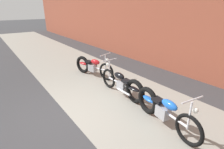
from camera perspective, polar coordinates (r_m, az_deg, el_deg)
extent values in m
plane|color=#38383A|center=(4.69, -13.20, -13.85)|extent=(80.00, 80.00, 0.00)
cube|color=gray|center=(5.47, 3.90, -7.83)|extent=(36.00, 3.50, 0.01)
cube|color=brown|center=(7.50, 26.31, 18.98)|extent=(36.00, 0.50, 5.25)
torus|color=black|center=(6.67, -1.84, 0.93)|extent=(0.68, 0.26, 0.68)
torus|color=black|center=(7.51, -9.50, 3.22)|extent=(0.74, 0.32, 0.73)
cylinder|color=silver|center=(7.06, -5.90, 2.35)|extent=(1.20, 0.39, 0.06)
cube|color=#99999E|center=(7.13, -6.36, 2.18)|extent=(0.37, 0.30, 0.28)
ellipsoid|color=red|center=(6.94, -5.50, 4.10)|extent=(0.47, 0.30, 0.20)
ellipsoid|color=red|center=(7.46, -9.26, 3.58)|extent=(0.47, 0.29, 0.10)
cube|color=black|center=(7.20, -7.58, 4.15)|extent=(0.32, 0.27, 0.08)
cylinder|color=silver|center=(6.59, -2.14, 3.53)|extent=(0.05, 0.05, 0.62)
cylinder|color=silver|center=(6.49, -2.18, 6.56)|extent=(0.19, 0.57, 0.03)
sphere|color=white|center=(6.48, -1.48, 4.88)|extent=(0.11, 0.11, 0.11)
cylinder|color=silver|center=(7.42, -6.86, 2.26)|extent=(0.55, 0.21, 0.06)
torus|color=black|center=(6.04, -1.07, -1.27)|extent=(0.68, 0.08, 0.68)
torus|color=black|center=(5.13, 7.49, -5.46)|extent=(0.73, 0.13, 0.73)
cylinder|color=silver|center=(5.56, 2.85, -2.94)|extent=(1.24, 0.06, 0.06)
cube|color=#99999E|center=(5.52, 3.37, -3.59)|extent=(0.32, 0.22, 0.28)
ellipsoid|color=black|center=(5.52, 2.37, -0.40)|extent=(0.44, 0.19, 0.20)
ellipsoid|color=black|center=(5.13, 7.13, -4.66)|extent=(0.44, 0.18, 0.10)
cube|color=black|center=(5.29, 4.82, -2.15)|extent=(0.28, 0.20, 0.08)
cylinder|color=silver|center=(5.90, -0.86, 1.39)|extent=(0.04, 0.04, 0.62)
cylinder|color=silver|center=(5.79, -0.88, 4.75)|extent=(0.04, 0.58, 0.03)
sphere|color=white|center=(5.92, -1.44, 3.30)|extent=(0.11, 0.11, 0.11)
cylinder|color=silver|center=(5.30, 3.78, -5.66)|extent=(0.55, 0.06, 0.06)
torus|color=black|center=(4.00, 23.76, -16.20)|extent=(0.68, 0.18, 0.68)
torus|color=black|center=(4.72, 11.53, -8.26)|extent=(0.74, 0.23, 0.73)
cylinder|color=silver|center=(4.31, 17.09, -11.66)|extent=(1.23, 0.23, 0.06)
cube|color=#99999E|center=(4.38, 16.29, -11.64)|extent=(0.35, 0.26, 0.28)
ellipsoid|color=blue|center=(4.14, 18.22, -9.35)|extent=(0.46, 0.25, 0.20)
ellipsoid|color=blue|center=(4.66, 11.98, -7.87)|extent=(0.46, 0.24, 0.10)
cube|color=black|center=(4.39, 14.78, -8.05)|extent=(0.31, 0.24, 0.08)
cylinder|color=silver|center=(3.85, 23.98, -12.22)|extent=(0.05, 0.05, 0.62)
cylinder|color=silver|center=(3.67, 24.82, -7.49)|extent=(0.11, 0.58, 0.03)
sphere|color=white|center=(3.71, 25.60, -10.54)|extent=(0.11, 0.11, 0.11)
cylinder|color=silver|center=(4.65, 15.49, -10.59)|extent=(0.55, 0.14, 0.06)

